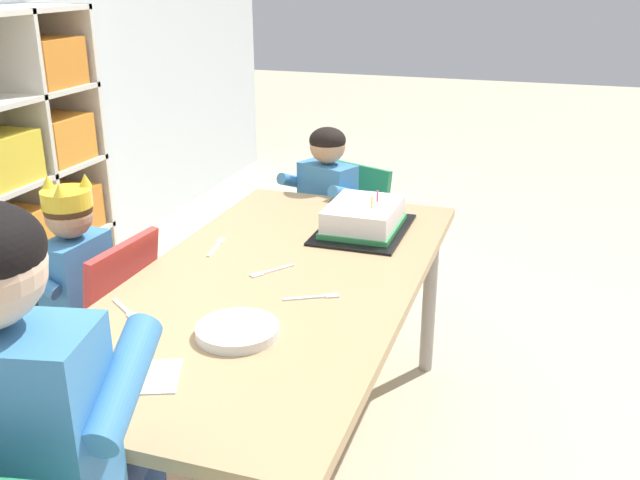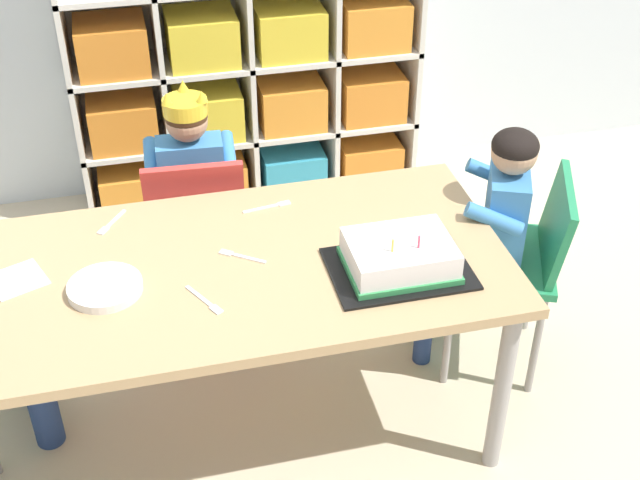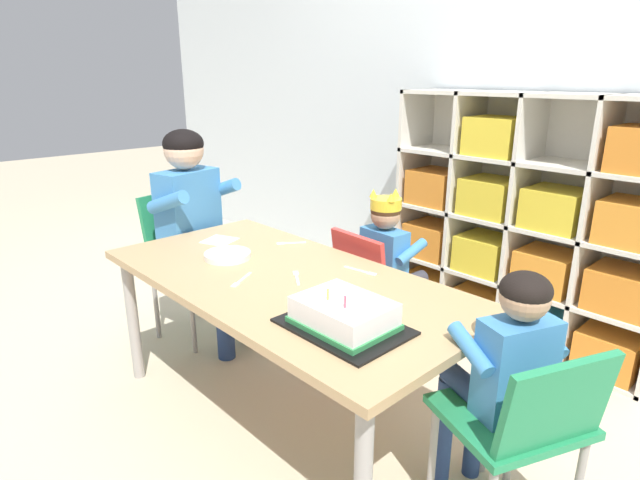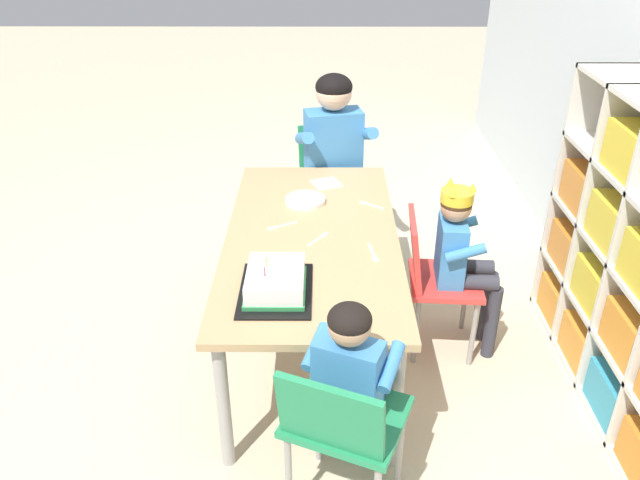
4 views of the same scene
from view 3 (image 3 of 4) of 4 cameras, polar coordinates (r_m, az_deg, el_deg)
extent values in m
plane|color=beige|center=(2.23, -3.68, -18.77)|extent=(16.00, 16.00, 0.00)
cube|color=silver|center=(2.98, 20.05, 18.43)|extent=(6.57, 0.10, 2.82)
cube|color=silver|center=(2.89, 22.61, 2.39)|extent=(1.35, 0.01, 1.25)
cube|color=silver|center=(3.09, 10.22, 4.42)|extent=(0.02, 0.31, 1.25)
cube|color=silver|center=(2.91, 15.46, 3.22)|extent=(0.02, 0.31, 1.25)
cube|color=silver|center=(2.76, 21.31, 1.85)|extent=(0.02, 0.31, 1.25)
cube|color=silver|center=(2.64, 27.74, 0.32)|extent=(0.02, 0.31, 1.25)
cube|color=silver|center=(2.98, 19.97, -9.56)|extent=(1.35, 0.31, 0.02)
cube|color=silver|center=(2.85, 20.62, -4.07)|extent=(1.35, 0.31, 0.02)
cube|color=silver|center=(2.76, 21.31, 1.85)|extent=(1.35, 0.31, 0.02)
cube|color=silver|center=(2.70, 22.04, 8.12)|extent=(1.35, 0.31, 0.02)
cube|color=silver|center=(2.67, 22.82, 14.59)|extent=(1.35, 0.31, 0.02)
cube|color=orange|center=(3.14, 11.97, -5.25)|extent=(0.26, 0.25, 0.19)
cube|color=orange|center=(2.99, 17.21, -6.96)|extent=(0.26, 0.25, 0.19)
cube|color=teal|center=(2.86, 23.02, -8.78)|extent=(0.26, 0.25, 0.19)
cube|color=orange|center=(2.77, 29.35, -10.64)|extent=(0.26, 0.25, 0.19)
cube|color=orange|center=(3.04, 12.34, 0.08)|extent=(0.26, 0.25, 0.19)
cube|color=yellow|center=(2.88, 17.76, -1.40)|extent=(0.26, 0.25, 0.19)
cube|color=orange|center=(2.74, 23.79, -3.03)|extent=(0.26, 0.25, 0.19)
cube|color=orange|center=(2.65, 30.35, -4.75)|extent=(0.26, 0.25, 0.19)
cube|color=orange|center=(2.96, 12.73, 5.73)|extent=(0.26, 0.25, 0.19)
cube|color=yellow|center=(2.79, 18.35, 4.54)|extent=(0.26, 0.25, 0.19)
cube|color=yellow|center=(2.66, 24.61, 3.17)|extent=(0.26, 0.25, 0.19)
cube|color=orange|center=(2.56, 31.42, 1.62)|extent=(0.26, 0.25, 0.19)
cube|color=yellow|center=(2.75, 18.98, 10.77)|extent=(0.26, 0.25, 0.19)
cube|color=tan|center=(1.93, -4.03, -4.49)|extent=(1.50, 0.74, 0.03)
cylinder|color=#9E9993|center=(2.46, -19.94, -8.22)|extent=(0.05, 0.05, 0.58)
cylinder|color=#9E9993|center=(2.73, -8.06, -4.67)|extent=(0.05, 0.05, 0.58)
cylinder|color=#9E9993|center=(1.90, 17.86, -16.18)|extent=(0.05, 0.05, 0.58)
cube|color=red|center=(2.43, 6.75, -5.71)|extent=(0.35, 0.33, 0.03)
cube|color=red|center=(2.27, 4.32, -2.95)|extent=(0.31, 0.09, 0.30)
cylinder|color=gray|center=(2.52, 10.90, -9.76)|extent=(0.02, 0.02, 0.35)
cylinder|color=gray|center=(2.68, 6.38, -7.77)|extent=(0.02, 0.02, 0.35)
cylinder|color=gray|center=(2.35, 6.83, -11.70)|extent=(0.02, 0.02, 0.35)
cylinder|color=gray|center=(2.52, 2.29, -9.39)|extent=(0.02, 0.02, 0.35)
cube|color=#3D7FBC|center=(2.38, 7.04, -2.23)|extent=(0.22, 0.13, 0.29)
sphere|color=tan|center=(2.32, 7.24, 2.81)|extent=(0.13, 0.13, 0.13)
ellipsoid|color=#472D19|center=(2.31, 7.26, 3.29)|extent=(0.14, 0.14, 0.10)
cylinder|color=yellow|center=(2.30, 7.29, 4.01)|extent=(0.14, 0.14, 0.05)
cone|color=yellow|center=(2.34, 8.34, 5.23)|extent=(0.04, 0.04, 0.04)
cone|color=yellow|center=(2.24, 7.83, 4.71)|extent=(0.04, 0.04, 0.04)
cone|color=yellow|center=(2.31, 5.91, 5.19)|extent=(0.04, 0.04, 0.04)
cylinder|color=#33333D|center=(2.46, 9.70, -4.63)|extent=(0.08, 0.21, 0.07)
cylinder|color=#33333D|center=(2.53, 7.56, -3.82)|extent=(0.08, 0.21, 0.07)
cylinder|color=#33333D|center=(2.62, 10.98, -8.37)|extent=(0.06, 0.06, 0.37)
cylinder|color=#33333D|center=(2.69, 8.92, -7.50)|extent=(0.06, 0.06, 0.37)
cylinder|color=#3D7FBC|center=(2.31, 10.05, -1.30)|extent=(0.06, 0.18, 0.10)
cylinder|color=#3D7FBC|center=(2.47, 5.68, 0.15)|extent=(0.06, 0.18, 0.10)
cube|color=#238451|center=(2.71, -13.94, -1.45)|extent=(0.40, 0.42, 0.03)
cube|color=#238451|center=(2.79, -16.35, 2.19)|extent=(0.13, 0.33, 0.29)
cylinder|color=gray|center=(2.61, -13.92, -7.73)|extent=(0.02, 0.02, 0.44)
cylinder|color=gray|center=(2.80, -9.44, -5.70)|extent=(0.02, 0.02, 0.44)
cylinder|color=gray|center=(2.81, -17.70, -6.20)|extent=(0.02, 0.02, 0.44)
cylinder|color=gray|center=(2.98, -13.29, -4.41)|extent=(0.02, 0.02, 0.44)
cube|color=#3D7FBC|center=(2.65, -14.28, 2.99)|extent=(0.22, 0.33, 0.42)
sphere|color=#DBB293|center=(2.59, -14.81, 9.62)|extent=(0.19, 0.19, 0.19)
ellipsoid|color=black|center=(2.59, -14.86, 10.24)|extent=(0.19, 0.19, 0.14)
cylinder|color=navy|center=(2.54, -13.24, -1.85)|extent=(0.31, 0.16, 0.10)
cylinder|color=navy|center=(2.65, -10.39, -0.79)|extent=(0.31, 0.16, 0.10)
cylinder|color=navy|center=(2.54, -10.50, -8.07)|extent=(0.08, 0.08, 0.46)
cylinder|color=navy|center=(2.65, -7.75, -6.73)|extent=(0.08, 0.08, 0.46)
cylinder|color=#3D7FBC|center=(2.48, -16.45, 4.00)|extent=(0.26, 0.11, 0.14)
cylinder|color=#3D7FBC|center=(2.70, -10.89, 5.50)|extent=(0.26, 0.11, 0.14)
cube|color=#238451|center=(1.65, 20.14, -17.76)|extent=(0.44, 0.46, 0.03)
cube|color=#238451|center=(1.48, 24.70, -16.19)|extent=(0.18, 0.33, 0.26)
cylinder|color=gray|center=(1.93, 20.44, -19.43)|extent=(0.02, 0.02, 0.38)
cylinder|color=gray|center=(1.77, 12.29, -22.40)|extent=(0.02, 0.02, 0.38)
cube|color=#3D7FBC|center=(1.57, 20.76, -13.13)|extent=(0.18, 0.24, 0.29)
sphere|color=tan|center=(1.47, 21.68, -5.82)|extent=(0.13, 0.13, 0.13)
ellipsoid|color=black|center=(1.46, 21.77, -5.11)|extent=(0.14, 0.14, 0.10)
cylinder|color=navy|center=(1.73, 19.62, -14.41)|extent=(0.22, 0.14, 0.07)
cylinder|color=navy|center=(1.66, 16.15, -15.53)|extent=(0.22, 0.14, 0.07)
cylinder|color=navy|center=(1.92, 16.76, -18.85)|extent=(0.06, 0.06, 0.40)
cylinder|color=navy|center=(1.86, 13.47, -19.97)|extent=(0.06, 0.06, 0.40)
cylinder|color=#3D7FBC|center=(1.64, 23.38, -9.41)|extent=(0.18, 0.11, 0.10)
cylinder|color=#3D7FBC|center=(1.49, 16.26, -11.45)|extent=(0.18, 0.11, 0.10)
cube|color=black|center=(1.55, 2.62, -9.50)|extent=(0.37, 0.27, 0.01)
cube|color=white|center=(1.53, 2.65, -8.03)|extent=(0.27, 0.21, 0.08)
cube|color=#338E4C|center=(1.55, 2.63, -9.11)|extent=(0.28, 0.22, 0.02)
cylinder|color=#EFCC4C|center=(1.51, 0.88, -6.02)|extent=(0.01, 0.01, 0.04)
cylinder|color=#E54C66|center=(1.46, 2.78, -6.82)|extent=(0.01, 0.01, 0.04)
cylinder|color=white|center=(2.14, -10.16, -1.67)|extent=(0.19, 0.19, 0.02)
cube|color=white|center=(2.37, -11.02, -0.05)|extent=(0.17, 0.17, 0.00)
cube|color=white|center=(1.99, 3.96, -3.27)|extent=(0.11, 0.03, 0.00)
cube|color=white|center=(1.95, 5.74, -3.74)|extent=(0.04, 0.03, 0.00)
cube|color=white|center=(1.93, -8.34, -4.13)|extent=(0.06, 0.10, 0.00)
cube|color=white|center=(1.87, -9.31, -4.91)|extent=(0.03, 0.04, 0.00)
cube|color=white|center=(1.89, -2.52, -4.41)|extent=(0.09, 0.07, 0.00)
cube|color=white|center=(1.95, -2.70, -3.66)|extent=(0.04, 0.04, 0.00)
cube|color=white|center=(2.30, -2.72, -0.30)|extent=(0.06, 0.08, 0.00)
cube|color=white|center=(2.29, -4.37, -0.38)|extent=(0.04, 0.04, 0.00)
camera|label=1|loc=(3.04, -36.05, 15.75)|focal=40.19mm
camera|label=2|loc=(1.86, -75.04, 26.36)|focal=48.84mm
camera|label=4|loc=(1.63, 93.55, 20.71)|focal=35.36mm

